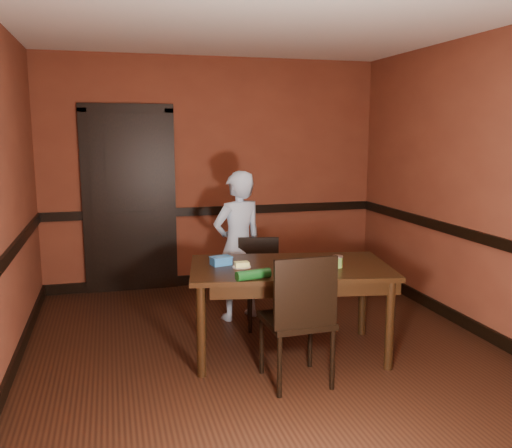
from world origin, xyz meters
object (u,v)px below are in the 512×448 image
chair_far (267,284)px  food_tub (221,261)px  sandwich_plate (291,265)px  sauce_jar (338,261)px  person (238,246)px  chair_near (296,317)px  cheese_saucer (242,265)px  dining_table (290,310)px

chair_far → food_tub: size_ratio=4.39×
sandwich_plate → sauce_jar: 0.38m
person → chair_near: bearing=75.6°
sauce_jar → food_tub: sauce_jar is taller
sandwich_plate → food_tub: 0.58m
person → cheese_saucer: size_ratio=9.84×
person → cheese_saucer: (-0.19, -0.93, 0.04)m
food_tub → chair_near: bearing=-71.7°
sandwich_plate → sauce_jar: bearing=-14.2°
chair_far → sauce_jar: 0.98m
person → cheese_saucer: person is taller
chair_far → chair_near: chair_near is taller
chair_far → person: bearing=137.4°
dining_table → chair_far: bearing=100.3°
chair_near → sauce_jar: size_ratio=10.21×
person → sauce_jar: 1.26m
sauce_jar → chair_near: bearing=-143.8°
chair_far → food_tub: (-0.54, -0.50, 0.38)m
dining_table → person: size_ratio=1.10×
chair_far → person: size_ratio=0.57×
dining_table → sauce_jar: sauce_jar is taller
cheese_saucer → food_tub: food_tub is taller
dining_table → chair_near: bearing=-93.1°
sauce_jar → cheese_saucer: bearing=165.2°
chair_far → person: (-0.21, 0.30, 0.32)m
dining_table → sandwich_plate: 0.40m
chair_far → sandwich_plate: size_ratio=3.26×
chair_near → cheese_saucer: bearing=-64.8°
cheese_saucer → dining_table: bearing=-4.9°
dining_table → sauce_jar: 0.58m
cheese_saucer → sandwich_plate: bearing=-15.3°
person → sandwich_plate: 1.05m
dining_table → chair_near: 0.53m
person → cheese_saucer: bearing=60.6°
dining_table → sandwich_plate: bearing=-94.0°
chair_far → sandwich_plate: bearing=-78.5°
person → food_tub: size_ratio=7.72×
chair_far → cheese_saucer: size_ratio=5.60×
dining_table → sauce_jar: (0.35, -0.16, 0.43)m
person → chair_far: bearing=106.7°
cheese_saucer → sauce_jar: bearing=-14.8°
sauce_jar → person: bearing=116.4°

